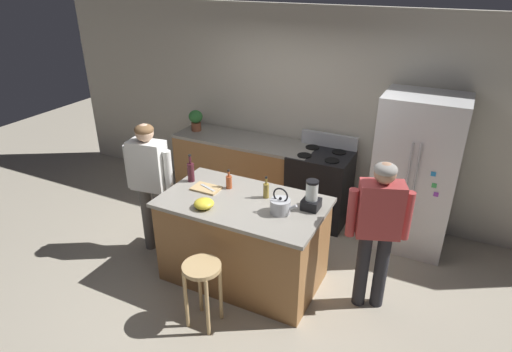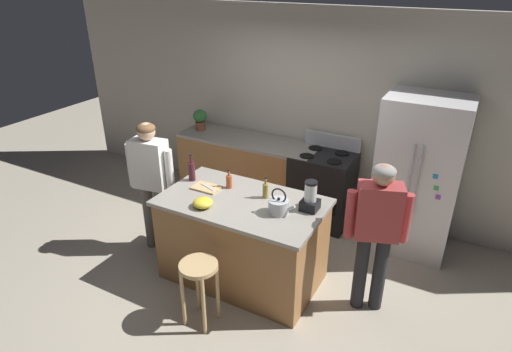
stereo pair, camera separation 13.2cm
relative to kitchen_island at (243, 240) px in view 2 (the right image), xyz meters
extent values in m
plane|color=#B2A893|center=(0.00, 0.00, -0.48)|extent=(14.00, 14.00, 0.00)
cube|color=beige|center=(0.00, 1.95, 0.87)|extent=(8.00, 0.10, 2.70)
cube|color=#9E6B3D|center=(0.00, 0.00, -0.02)|extent=(1.62, 0.92, 0.92)
cube|color=gray|center=(0.00, 0.00, 0.46)|extent=(1.68, 0.98, 0.04)
cube|color=#9E6B3D|center=(-0.80, 1.55, -0.02)|extent=(2.00, 0.64, 0.92)
cube|color=gray|center=(-0.80, 1.55, 0.46)|extent=(2.00, 0.64, 0.04)
cube|color=silver|center=(1.47, 1.50, 0.45)|extent=(0.90, 0.70, 1.87)
cylinder|color=#B7BABF|center=(1.43, 1.13, 0.55)|extent=(0.02, 0.02, 0.84)
cylinder|color=#B7BABF|center=(1.51, 1.13, 0.55)|extent=(0.02, 0.02, 0.84)
cube|color=purple|center=(1.74, 1.15, 0.42)|extent=(0.05, 0.01, 0.05)
cube|color=#3FB259|center=(1.71, 1.15, 0.52)|extent=(0.05, 0.01, 0.05)
cube|color=red|center=(1.50, 1.15, 0.29)|extent=(0.05, 0.01, 0.05)
cube|color=#268CD8|center=(1.18, 1.15, 0.39)|extent=(0.05, 0.01, 0.05)
cube|color=#268CD8|center=(1.68, 1.15, 0.65)|extent=(0.05, 0.01, 0.05)
cube|color=black|center=(0.33, 1.52, 0.00)|extent=(0.76, 0.64, 0.96)
cube|color=black|center=(0.33, 1.20, -0.05)|extent=(0.60, 0.01, 0.24)
cube|color=#B7BABF|center=(0.33, 1.81, 0.57)|extent=(0.76, 0.06, 0.18)
cylinder|color=black|center=(0.15, 1.37, 0.48)|extent=(0.18, 0.18, 0.01)
cylinder|color=black|center=(0.51, 1.37, 0.48)|extent=(0.18, 0.18, 0.01)
cylinder|color=black|center=(0.15, 1.67, 0.48)|extent=(0.18, 0.18, 0.01)
cylinder|color=black|center=(0.51, 1.67, 0.48)|extent=(0.18, 0.18, 0.01)
cylinder|color=#66605B|center=(-1.28, -0.02, -0.07)|extent=(0.15, 0.15, 0.83)
cylinder|color=#66605B|center=(-1.10, 0.01, -0.07)|extent=(0.15, 0.15, 0.83)
cube|color=white|center=(-1.19, 0.00, 0.63)|extent=(0.43, 0.28, 0.57)
cylinder|color=white|center=(-1.44, -0.04, 0.58)|extent=(0.10, 0.10, 0.51)
cylinder|color=white|center=(-0.95, 0.03, 0.58)|extent=(0.10, 0.10, 0.51)
sphere|color=#D8AD8C|center=(-1.19, 0.00, 1.02)|extent=(0.23, 0.23, 0.20)
ellipsoid|color=brown|center=(-1.19, 0.00, 1.05)|extent=(0.24, 0.24, 0.12)
cylinder|color=#26262B|center=(1.41, 0.22, -0.06)|extent=(0.17, 0.17, 0.84)
cylinder|color=#26262B|center=(1.24, 0.16, -0.06)|extent=(0.17, 0.17, 0.84)
cube|color=#B23F3F|center=(1.33, 0.19, 0.62)|extent=(0.45, 0.34, 0.54)
cylinder|color=#B23F3F|center=(1.56, 0.27, 0.57)|extent=(0.12, 0.12, 0.48)
cylinder|color=#B23F3F|center=(1.09, 0.10, 0.57)|extent=(0.12, 0.12, 0.48)
sphere|color=tan|center=(1.33, 0.19, 0.99)|extent=(0.26, 0.26, 0.20)
ellipsoid|color=gray|center=(1.33, 0.19, 1.03)|extent=(0.27, 0.27, 0.12)
cylinder|color=tan|center=(-0.01, -0.78, 0.17)|extent=(0.36, 0.36, 0.04)
cylinder|color=tan|center=(-0.13, -0.90, -0.16)|extent=(0.04, 0.04, 0.64)
cylinder|color=tan|center=(0.10, -0.90, -0.16)|extent=(0.04, 0.04, 0.64)
cylinder|color=tan|center=(-0.13, -0.66, -0.16)|extent=(0.04, 0.04, 0.64)
cylinder|color=tan|center=(0.10, -0.66, -0.16)|extent=(0.04, 0.04, 0.64)
cylinder|color=brown|center=(-1.59, 1.55, 0.54)|extent=(0.14, 0.14, 0.12)
ellipsoid|color=#337A38|center=(-1.59, 1.55, 0.69)|extent=(0.20, 0.20, 0.18)
cube|color=black|center=(0.67, 0.16, 0.53)|extent=(0.17, 0.17, 0.10)
cylinder|color=silver|center=(0.67, 0.16, 0.67)|extent=(0.12, 0.12, 0.18)
cylinder|color=black|center=(0.67, 0.16, 0.77)|extent=(0.12, 0.12, 0.02)
cylinder|color=#B24C26|center=(-0.26, 0.18, 0.55)|extent=(0.06, 0.06, 0.14)
cylinder|color=#B24C26|center=(-0.26, 0.18, 0.65)|extent=(0.02, 0.02, 0.06)
cylinder|color=black|center=(-0.26, 0.18, 0.69)|extent=(0.03, 0.03, 0.02)
cylinder|color=#471923|center=(-0.72, 0.14, 0.58)|extent=(0.08, 0.08, 0.21)
cylinder|color=#471923|center=(-0.72, 0.14, 0.73)|extent=(0.03, 0.03, 0.09)
cylinder|color=black|center=(-0.72, 0.14, 0.79)|extent=(0.03, 0.03, 0.02)
cylinder|color=olive|center=(0.18, 0.17, 0.55)|extent=(0.06, 0.06, 0.15)
cylinder|color=olive|center=(0.18, 0.17, 0.66)|extent=(0.02, 0.02, 0.07)
cylinder|color=black|center=(0.18, 0.17, 0.71)|extent=(0.03, 0.03, 0.02)
ellipsoid|color=yellow|center=(-0.28, -0.29, 0.52)|extent=(0.20, 0.20, 0.09)
cylinder|color=#B7BABF|center=(0.43, -0.04, 0.55)|extent=(0.20, 0.20, 0.14)
sphere|color=black|center=(0.43, -0.04, 0.63)|extent=(0.03, 0.03, 0.03)
cylinder|color=#B7BABF|center=(0.56, -0.04, 0.57)|extent=(0.09, 0.03, 0.08)
torus|color=black|center=(0.43, -0.04, 0.67)|extent=(0.16, 0.02, 0.16)
cube|color=tan|center=(-0.47, 0.05, 0.49)|extent=(0.30, 0.20, 0.02)
cube|color=#B7BABF|center=(-0.45, 0.05, 0.50)|extent=(0.22, 0.10, 0.01)
camera|label=1|loc=(1.84, -3.40, 2.63)|focal=30.47mm
camera|label=2|loc=(1.96, -3.34, 2.63)|focal=30.47mm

